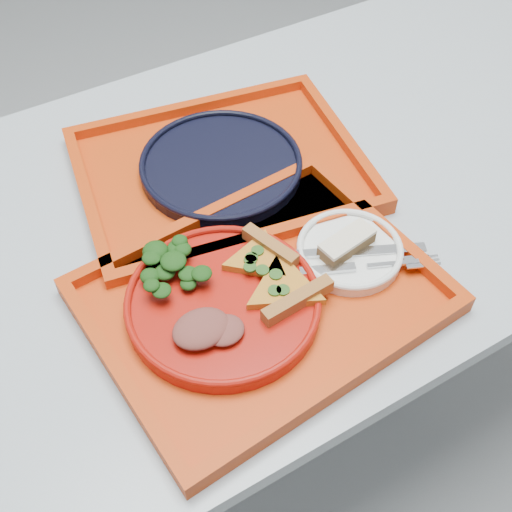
{
  "coord_description": "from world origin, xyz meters",
  "views": [
    {
      "loc": [
        -0.37,
        -0.63,
        1.47
      ],
      "look_at": [
        -0.07,
        -0.13,
        0.78
      ],
      "focal_mm": 45.0,
      "sensor_mm": 36.0,
      "label": 1
    }
  ],
  "objects_px": {
    "dinner_plate": "(223,304)",
    "dessert_bar": "(347,243)",
    "tray_main": "(262,299)",
    "tray_far": "(221,173)",
    "navy_plate": "(221,167)"
  },
  "relations": [
    {
      "from": "dinner_plate",
      "to": "dessert_bar",
      "type": "distance_m",
      "value": 0.2
    },
    {
      "from": "tray_main",
      "to": "tray_far",
      "type": "xyz_separation_m",
      "value": [
        0.07,
        0.25,
        0.0
      ]
    },
    {
      "from": "navy_plate",
      "to": "dessert_bar",
      "type": "bearing_deg",
      "value": -74.65
    },
    {
      "from": "tray_main",
      "to": "tray_far",
      "type": "relative_size",
      "value": 1.0
    },
    {
      "from": "dinner_plate",
      "to": "tray_far",
      "type": "bearing_deg",
      "value": 62.21
    },
    {
      "from": "dinner_plate",
      "to": "navy_plate",
      "type": "xyz_separation_m",
      "value": [
        0.13,
        0.24,
        -0.0
      ]
    },
    {
      "from": "tray_main",
      "to": "tray_far",
      "type": "distance_m",
      "value": 0.26
    },
    {
      "from": "dessert_bar",
      "to": "navy_plate",
      "type": "bearing_deg",
      "value": 96.61
    },
    {
      "from": "tray_main",
      "to": "dinner_plate",
      "type": "bearing_deg",
      "value": 165.31
    },
    {
      "from": "tray_main",
      "to": "dinner_plate",
      "type": "height_order",
      "value": "dinner_plate"
    },
    {
      "from": "tray_main",
      "to": "tray_far",
      "type": "height_order",
      "value": "same"
    },
    {
      "from": "navy_plate",
      "to": "tray_main",
      "type": "bearing_deg",
      "value": -106.07
    },
    {
      "from": "dessert_bar",
      "to": "tray_main",
      "type": "bearing_deg",
      "value": 172.81
    },
    {
      "from": "tray_main",
      "to": "dessert_bar",
      "type": "height_order",
      "value": "dessert_bar"
    },
    {
      "from": "tray_far",
      "to": "dessert_bar",
      "type": "relative_size",
      "value": 5.11
    }
  ]
}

